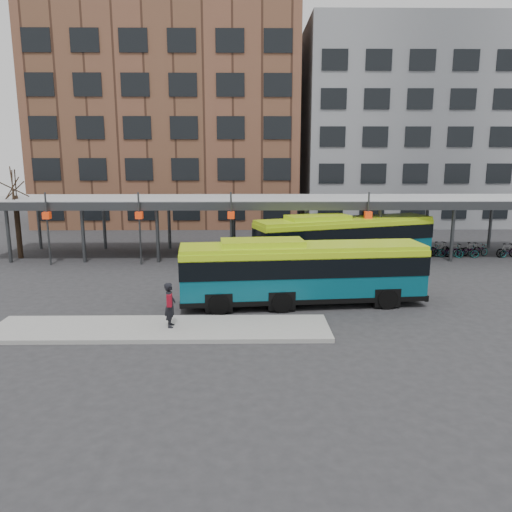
{
  "coord_description": "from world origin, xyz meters",
  "views": [
    {
      "loc": [
        -1.82,
        -22.78,
        7.24
      ],
      "look_at": [
        -1.45,
        3.69,
        1.8
      ],
      "focal_mm": 35.0,
      "sensor_mm": 36.0,
      "label": 1
    }
  ],
  "objects_px": {
    "bus_front": "(301,271)",
    "pedestrian": "(170,305)",
    "tree": "(18,224)",
    "bus_rear": "(344,238)"
  },
  "relations": [
    {
      "from": "bus_front",
      "to": "bus_rear",
      "type": "height_order",
      "value": "bus_rear"
    },
    {
      "from": "tree",
      "to": "pedestrian",
      "type": "relative_size",
      "value": 2.97
    },
    {
      "from": "bus_rear",
      "to": "tree",
      "type": "bearing_deg",
      "value": 155.6
    },
    {
      "from": "bus_front",
      "to": "pedestrian",
      "type": "distance_m",
      "value": 6.88
    },
    {
      "from": "tree",
      "to": "bus_front",
      "type": "xyz_separation_m",
      "value": [
        18.7,
        -11.32,
        -0.75
      ]
    },
    {
      "from": "bus_front",
      "to": "pedestrian",
      "type": "xyz_separation_m",
      "value": [
        -5.8,
        -3.67,
        -0.55
      ]
    },
    {
      "from": "tree",
      "to": "bus_rear",
      "type": "relative_size",
      "value": 0.45
    },
    {
      "from": "bus_front",
      "to": "pedestrian",
      "type": "height_order",
      "value": "bus_front"
    },
    {
      "from": "bus_front",
      "to": "pedestrian",
      "type": "bearing_deg",
      "value": -152.94
    },
    {
      "from": "tree",
      "to": "pedestrian",
      "type": "xyz_separation_m",
      "value": [
        12.9,
        -14.99,
        -1.3
      ]
    }
  ]
}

